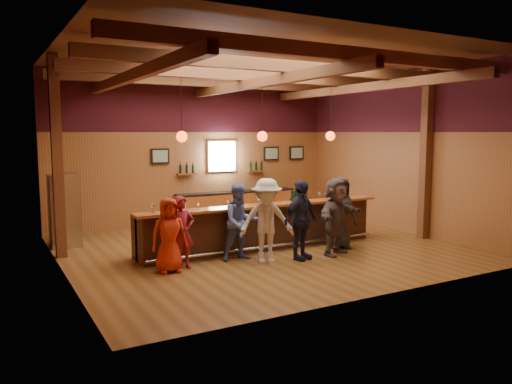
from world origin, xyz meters
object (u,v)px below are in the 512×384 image
Objects in this scene: customer_dark at (340,213)px; customer_orange at (169,235)px; ice_bucket at (268,199)px; bottle_a at (292,196)px; customer_redvest at (182,233)px; bartender at (298,208)px; stainless_fridge at (64,210)px; customer_navy at (301,220)px; customer_brown at (336,217)px; bar_counter at (260,226)px; customer_denim at (240,222)px; customer_white at (267,221)px; back_bar_cabinet at (237,206)px.

customer_orange is at bearing -170.65° from customer_dark.
ice_bucket is 0.69× the size of bottle_a.
customer_redvest and bartender have the same top height.
stainless_fridge reaches higher than customer_navy.
customer_brown is (0.95, -0.03, 0.01)m from customer_navy.
customer_orange is 0.86× the size of customer_navy.
stainless_fridge is 6.58m from customer_brown.
customer_brown reaches higher than bar_counter.
customer_navy is (1.16, -0.63, 0.04)m from customer_denim.
customer_orange is at bearing -66.71° from stainless_fridge.
bartender is 6.56× the size of ice_bucket.
customer_redvest is at bearing -173.56° from customer_denim.
customer_white is at bearing -4.65° from customer_orange.
customer_brown is 7.71× the size of ice_bucket.
customer_orange is (-2.64, -0.99, 0.23)m from bar_counter.
stainless_fridge is 1.02× the size of customer_brown.
stainless_fridge reaches higher than customer_redvest.
ice_bucket is at bearing 110.33° from customer_brown.
bartender is at bearing 36.24° from customer_denim.
bar_counter reaches higher than back_bar_cabinet.
customer_dark is (1.44, 0.46, -0.01)m from customer_navy.
customer_brown is at bearing -12.77° from customer_redvest.
customer_denim is at bearing -152.83° from ice_bucket.
customer_white is 1.05× the size of customer_dark.
bar_counter is 3.50× the size of stainless_fridge.
customer_redvest is at bearing 23.24° from customer_orange.
customer_white is at bearing -46.28° from stainless_fridge.
customer_navy is 1.16× the size of bartender.
bartender is (1.66, 0.81, 0.23)m from bar_counter.
stainless_fridge is 6.72m from customer_dark.
customer_dark is (5.78, -3.44, -0.03)m from stainless_fridge.
customer_denim reaches higher than bottle_a.
customer_navy is at bearing 52.78° from bartender.
customer_white is at bearing -45.00° from customer_denim.
customer_denim is 7.33× the size of ice_bucket.
stainless_fridge is 1.19× the size of customer_redvest.
bartender reaches higher than bottle_a.
bar_counter is at bearing 17.51° from customer_redvest.
back_bar_cabinet is at bearing 53.35° from customer_orange.
bottle_a is (0.61, 1.28, 0.36)m from customer_navy.
ice_bucket is at bearing 76.35° from customer_white.
customer_denim is (3.17, -3.27, -0.06)m from stainless_fridge.
customer_orange is 1.00× the size of customer_redvest.
back_bar_cabinet is 2.65× the size of customer_orange.
customer_navy is at bearing -152.98° from customer_dark.
customer_white is 1.19m from ice_bucket.
ice_bucket is (-1.11, 1.17, 0.34)m from customer_brown.
bar_counter is 1.29m from customer_denim.
customer_white reaches higher than customer_brown.
customer_denim is at bearing -0.83° from customer_redvest.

